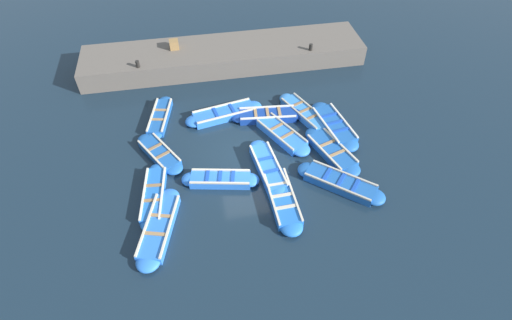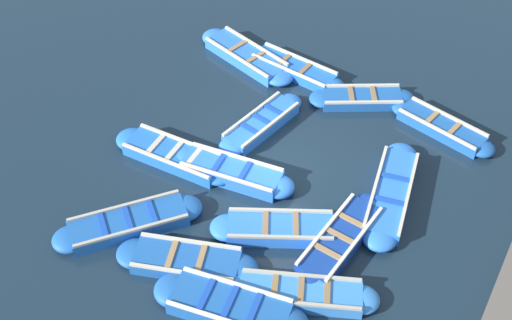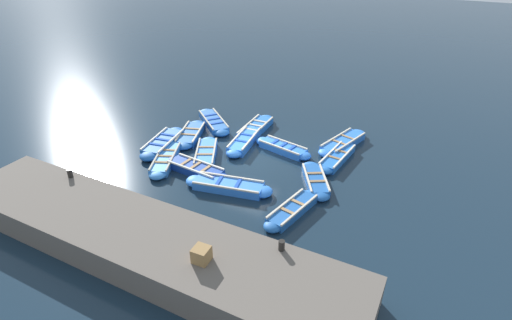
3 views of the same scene
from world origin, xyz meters
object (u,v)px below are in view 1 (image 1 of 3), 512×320
Objects in this scene: boat_end_of_row at (282,198)px; boat_stern_in at (267,115)px; boat_centre at (282,134)px; bollard_mid_north at (138,64)px; boat_outer_right at (220,180)px; boat_drifting at (334,126)px; buoy_orange_near at (311,170)px; boat_inner_gap at (332,151)px; boat_alongside at (340,183)px; boat_outer_left at (160,117)px; boat_tucked at (268,168)px; boat_near_quay at (154,195)px; boat_bow_out at (159,227)px; boat_mid_row at (159,153)px; bollard_north at (311,47)px; boat_far_corner at (304,113)px; boat_broadside at (224,114)px; wooden_crate at (174,44)px.

boat_end_of_row is 1.02× the size of boat_stern_in.
bollard_mid_north reaches higher than boat_centre.
boat_drifting is at bearing -67.40° from boat_outer_right.
boat_stern_in is at bearing 16.40° from buoy_orange_near.
boat_alongside is at bearing 172.40° from boat_inner_gap.
boat_outer_left is 7.54m from boat_end_of_row.
boat_tucked reaches higher than boat_near_quay.
boat_bow_out reaches higher than boat_mid_row.
boat_end_of_row is 10.55× the size of bollard_north.
boat_alongside reaches higher than boat_near_quay.
boat_inner_gap is 8.05m from boat_bow_out.
boat_alongside is at bearing -176.97° from boat_far_corner.
boat_tucked is (-3.30, 2.49, 0.03)m from boat_far_corner.
boat_mid_row is 5.81m from bollard_mid_north.
bollard_north is at bearing -2.97° from boat_drifting.
boat_drifting is 0.95× the size of boat_broadside.
wooden_crate reaches higher than boat_outer_left.
boat_broadside is (1.93, 2.42, 0.00)m from boat_centre.
boat_bow_out is at bearing 179.01° from boat_mid_row.
boat_mid_row is (1.24, 7.50, -0.01)m from boat_inner_gap.
boat_drifting is 5.07m from boat_end_of_row.
boat_inner_gap is 1.15× the size of boat_mid_row.
boat_tucked is (0.26, -2.06, 0.02)m from boat_outer_right.
boat_mid_row is (3.45, 4.73, -0.03)m from boat_end_of_row.
boat_far_corner is at bearing -94.17° from boat_stern_in.
boat_stern_in is (3.69, -2.74, 0.01)m from boat_outer_right.
boat_outer_right reaches higher than boat_outer_left.
boat_bow_out is (-2.73, 7.57, 0.01)m from boat_inner_gap.
boat_stern_in is 1.17× the size of boat_mid_row.
boat_end_of_row is 10.72m from bollard_mid_north.
boat_drifting is 1.04× the size of boat_stern_in.
boat_outer_left is at bearing -1.62° from boat_mid_row.
boat_alongside is 4.65m from boat_far_corner.
boat_alongside is 8.90m from bollard_north.
boat_inner_gap is (-1.48, -1.94, -0.02)m from boat_centre.
boat_stern_in is at bearing -43.06° from boat_bow_out.
boat_mid_row is at bearing 123.94° from bollard_north.
boat_centre is 3.09m from boat_broadside.
boat_drifting is 1.07× the size of boat_near_quay.
boat_inner_gap is at bearing -79.82° from boat_tucked.
boat_broadside is 6.38m from bollard_north.
boat_bow_out is 7.70m from boat_stern_in.
wooden_crate reaches higher than boat_outer_right.
bollard_north reaches higher than boat_centre.
boat_far_corner is 2.81m from boat_inner_gap.
boat_end_of_row reaches higher than boat_bow_out.
boat_bow_out is at bearing 109.85° from boat_inner_gap.
boat_mid_row is 11.08× the size of buoy_orange_near.
boat_end_of_row is at bearing -102.16° from boat_near_quay.
wooden_crate is (8.93, 3.43, 1.13)m from boat_tucked.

